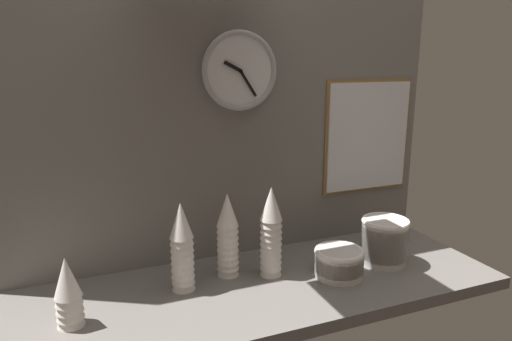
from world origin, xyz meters
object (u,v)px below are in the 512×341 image
object	(u,v)px
cup_stack_center_right	(271,232)
wall_clock	(240,71)
bowl_stack_far_right	(384,240)
cup_stack_center	(228,235)
cup_stack_center_left	(182,247)
menu_board	(368,136)
cup_stack_far_left	(68,292)
bowl_stack_right	(339,262)

from	to	relation	value
cup_stack_center_right	wall_clock	distance (m)	0.55
cup_stack_center_right	bowl_stack_far_right	bearing A→B (deg)	-8.54
cup_stack_center	bowl_stack_far_right	distance (m)	0.56
cup_stack_center_left	cup_stack_center_right	size ratio (longest dim) A/B	0.93
cup_stack_center_left	bowl_stack_far_right	world-z (taller)	cup_stack_center_left
wall_clock	menu_board	world-z (taller)	wall_clock
cup_stack_far_left	bowl_stack_far_right	size ratio (longest dim) A/B	1.20
bowl_stack_far_right	bowl_stack_right	world-z (taller)	bowl_stack_far_right
cup_stack_center_left	bowl_stack_right	xyz separation A→B (m)	(0.50, -0.11, -0.09)
bowl_stack_far_right	cup_stack_center	bearing A→B (deg)	168.06
wall_clock	menu_board	xyz separation A→B (m)	(0.54, 0.01, -0.26)
cup_stack_far_left	bowl_stack_right	distance (m)	0.84
cup_stack_far_left	bowl_stack_far_right	distance (m)	1.04
cup_stack_center_left	cup_stack_center_right	world-z (taller)	cup_stack_center_right
cup_stack_center_left	wall_clock	size ratio (longest dim) A/B	1.07
cup_stack_center	wall_clock	distance (m)	0.55
cup_stack_center_right	wall_clock	xyz separation A→B (m)	(-0.04, 0.19, 0.52)
cup_stack_center_left	wall_clock	distance (m)	0.62
wall_clock	bowl_stack_right	bearing A→B (deg)	-49.98
cup_stack_center_left	cup_stack_far_left	xyz separation A→B (m)	(-0.33, -0.08, -0.04)
cup_stack_center	menu_board	distance (m)	0.71
cup_stack_center	wall_clock	world-z (taller)	wall_clock
cup_stack_center	menu_board	size ratio (longest dim) A/B	0.64
cup_stack_center	menu_board	world-z (taller)	menu_board
bowl_stack_far_right	wall_clock	world-z (taller)	wall_clock
bowl_stack_right	menu_board	world-z (taller)	menu_board
cup_stack_center_left	cup_stack_far_left	world-z (taller)	cup_stack_center_left
cup_stack_center_right	cup_stack_far_left	xyz separation A→B (m)	(-0.63, -0.07, -0.05)
bowl_stack_right	wall_clock	distance (m)	0.72
cup_stack_center_right	cup_stack_far_left	world-z (taller)	cup_stack_center_right
cup_stack_center_left	bowl_stack_right	world-z (taller)	cup_stack_center_left
bowl_stack_far_right	wall_clock	bearing A→B (deg)	150.43
bowl_stack_far_right	cup_stack_center_left	bearing A→B (deg)	174.06
cup_stack_far_left	cup_stack_center	xyz separation A→B (m)	(0.50, 0.13, 0.04)
bowl_stack_right	wall_clock	world-z (taller)	wall_clock
cup_stack_center_left	cup_stack_center	distance (m)	0.17
cup_stack_far_left	bowl_stack_far_right	xyz separation A→B (m)	(1.04, 0.01, -0.02)
cup_stack_center_right	cup_stack_far_left	size ratio (longest dim) A/B	1.54
bowl_stack_right	menu_board	size ratio (longest dim) A/B	0.37
wall_clock	cup_stack_center_left	bearing A→B (deg)	-145.31
bowl_stack_far_right	bowl_stack_right	xyz separation A→B (m)	(-0.21, -0.03, -0.03)
cup_stack_center_right	cup_stack_center	size ratio (longest dim) A/B	1.08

